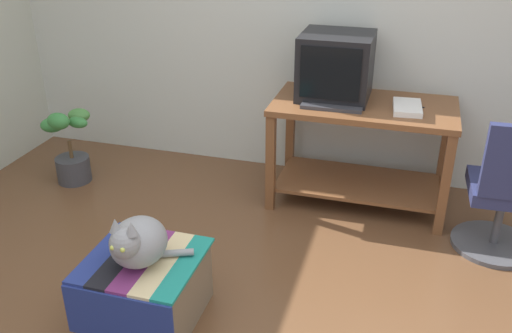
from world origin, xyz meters
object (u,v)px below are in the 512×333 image
cat (137,242)px  office_chair (506,197)px  tv_monitor (336,67)px  keyboard (332,106)px  ottoman_with_blanket (145,288)px  potted_plant (70,150)px  book (407,107)px  desk (362,136)px

cat → office_chair: size_ratio=0.43×
cat → tv_monitor: bearing=70.3°
tv_monitor → keyboard: tv_monitor is taller
keyboard → office_chair: bearing=-14.5°
ottoman_with_blanket → tv_monitor: bearing=67.4°
potted_plant → office_chair: office_chair is taller
cat → book: bearing=55.0°
tv_monitor → office_chair: tv_monitor is taller
tv_monitor → book: 0.55m
keyboard → book: book is taller
keyboard → ottoman_with_blanket: (-0.70, -1.41, -0.57)m
keyboard → book: size_ratio=1.36×
book → potted_plant: size_ratio=0.49×
desk → tv_monitor: 0.51m
keyboard → ottoman_with_blanket: size_ratio=0.71×
book → potted_plant: bearing=-178.6°
desk → potted_plant: bearing=-171.6°
potted_plant → office_chair: size_ratio=0.68×
tv_monitor → book: tv_monitor is taller
ottoman_with_blanket → office_chair: bearing=32.4°
book → potted_plant: 2.48m
desk → office_chair: office_chair is taller
ottoman_with_blanket → cat: (0.01, -0.04, 0.31)m
tv_monitor → keyboard: bearing=-83.9°
keyboard → tv_monitor: bearing=94.6°
keyboard → cat: keyboard is taller
cat → potted_plant: bearing=136.2°
office_chair → keyboard: bearing=-15.4°
ottoman_with_blanket → office_chair: (1.81, 1.15, 0.20)m
potted_plant → office_chair: 3.06m
desk → potted_plant: size_ratio=2.03×
ottoman_with_blanket → desk: bearing=60.0°
desk → keyboard: keyboard is taller
tv_monitor → ottoman_with_blanket: bearing=-112.3°
potted_plant → ottoman_with_blanket: bearing=-45.2°
desk → book: 0.38m
cat → office_chair: (1.80, 1.19, -0.11)m
keyboard → book: (0.48, 0.10, 0.01)m
desk → ottoman_with_blanket: (-0.90, -1.56, -0.32)m
ottoman_with_blanket → potted_plant: 1.76m
tv_monitor → ottoman_with_blanket: (-0.68, -1.63, -0.77)m
ottoman_with_blanket → book: bearing=51.9°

